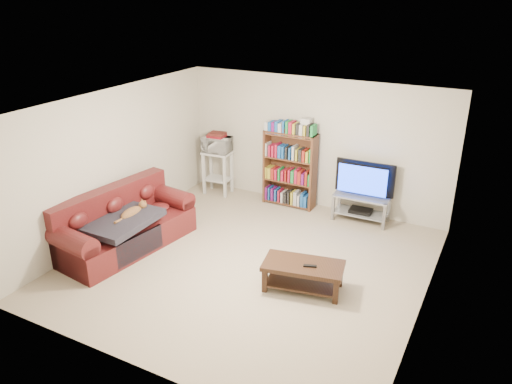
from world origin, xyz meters
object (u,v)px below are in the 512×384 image
Objects in this scene: tv_stand at (361,204)px; coffee_table at (303,271)px; bookshelf at (290,168)px; sofa at (123,227)px.

coffee_table is at bearing -93.22° from tv_stand.
tv_stand is at bearing -1.92° from bookshelf.
tv_stand is 0.68× the size of bookshelf.
tv_stand is (3.09, 2.66, -0.00)m from sofa.
sofa is at bearing 172.52° from coffee_table.
bookshelf reaches higher than coffee_table.
coffee_table is 2.46m from tv_stand.
coffee_table is at bearing 11.61° from sofa.
tv_stand reaches higher than coffee_table.
sofa reaches higher than coffee_table.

